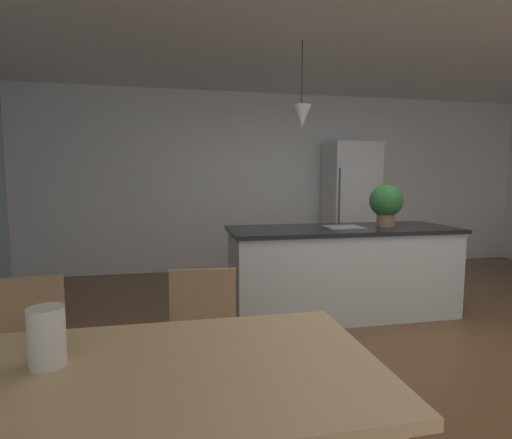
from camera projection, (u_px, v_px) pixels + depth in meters
ground_plane at (401, 357)px, 3.06m from camera, size 10.00×8.40×0.04m
wall_back_kitchen at (289, 182)px, 6.10m from camera, size 10.00×0.12×2.70m
dining_table at (74, 397)px, 1.23m from camera, size 2.02×0.85×0.76m
chair_far_left at (20, 360)px, 1.94m from camera, size 0.44×0.44×0.87m
chair_far_right at (204, 345)px, 2.11m from camera, size 0.42×0.42×0.87m
kitchen_island at (342, 270)px, 3.95m from camera, size 2.31×0.84×0.91m
refrigerator at (350, 207)px, 5.92m from camera, size 0.73×0.67×1.94m
pendant_over_island_main at (301, 117)px, 3.71m from camera, size 0.19×0.19×0.82m
potted_plant_on_island at (386, 203)px, 3.97m from camera, size 0.34×0.34×0.44m
vase_on_dining_table at (47, 337)px, 1.28m from camera, size 0.12×0.12×0.20m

